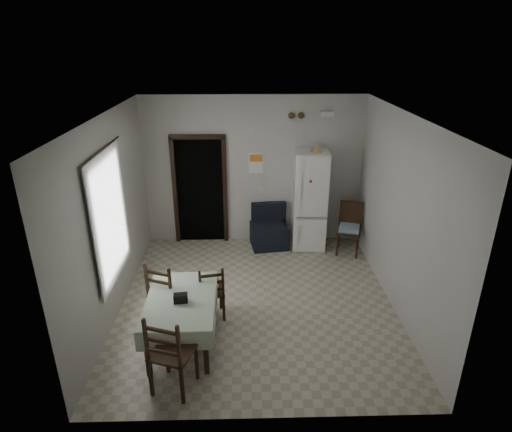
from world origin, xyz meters
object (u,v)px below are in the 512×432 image
object	(u,v)px
navy_seat	(269,227)
dining_chair_far_left	(167,291)
corner_chair	(349,229)
dining_chair_near_head	(172,351)
fridge	(310,200)
dining_chair_far_right	(211,291)
dining_table	(182,321)

from	to	relation	value
navy_seat	dining_chair_far_left	distance (m)	2.88
navy_seat	corner_chair	world-z (taller)	corner_chair
dining_chair_far_left	dining_chair_near_head	world-z (taller)	dining_chair_near_head
dining_chair_far_left	fridge	bearing A→B (deg)	-113.29
fridge	dining_chair_far_left	world-z (taller)	fridge
navy_seat	dining_chair_far_right	world-z (taller)	dining_chair_far_right
dining_chair_far_left	dining_chair_near_head	distance (m)	1.33
dining_table	navy_seat	bearing A→B (deg)	64.69
navy_seat	dining_chair_far_left	size ratio (longest dim) A/B	0.83
dining_chair_near_head	navy_seat	bearing A→B (deg)	-91.36
corner_chair	dining_chair_far_right	distance (m)	3.15
fridge	dining_chair_far_right	xyz separation A→B (m)	(-1.75, -2.29, -0.53)
dining_chair_far_right	dining_chair_far_left	bearing A→B (deg)	-1.35
dining_table	dining_chair_far_right	distance (m)	0.70
corner_chair	dining_table	size ratio (longest dim) A/B	0.73
corner_chair	dining_chair_near_head	distance (m)	4.38
dining_table	dining_chair_far_right	size ratio (longest dim) A/B	1.56
corner_chair	dining_chair_near_head	size ratio (longest dim) A/B	0.92
dining_table	dining_chair_far_left	xyz separation A→B (m)	(-0.28, 0.50, 0.15)
dining_chair_far_right	dining_chair_near_head	distance (m)	1.45
navy_seat	dining_chair_far_right	distance (m)	2.49
dining_chair_far_left	corner_chair	bearing A→B (deg)	-125.01
fridge	dining_chair_near_head	world-z (taller)	fridge
corner_chair	dining_chair_far_left	size ratio (longest dim) A/B	0.99
fridge	dining_chair_far_left	distance (m)	3.40
fridge	dining_table	bearing A→B (deg)	-122.65
corner_chair	dining_chair_near_head	bearing A→B (deg)	-112.57
dining_table	corner_chair	bearing A→B (deg)	41.43
navy_seat	dining_chair_far_right	xyz separation A→B (m)	(-0.98, -2.29, 0.02)
fridge	dining_chair_far_right	bearing A→B (deg)	-124.18
corner_chair	dining_table	bearing A→B (deg)	-120.39
fridge	dining_chair_far_left	xyz separation A→B (m)	(-2.37, -2.40, -0.46)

